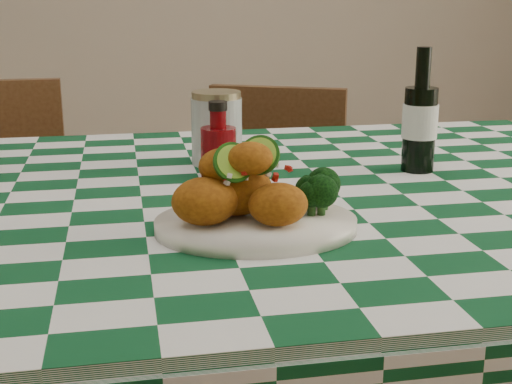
{
  "coord_description": "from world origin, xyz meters",
  "views": [
    {
      "loc": [
        -0.13,
        -1.09,
        1.1
      ],
      "look_at": [
        0.04,
        -0.2,
        0.84
      ],
      "focal_mm": 50.0,
      "sensor_mm": 36.0,
      "label": 1
    }
  ],
  "objects": [
    {
      "name": "broccoli_side",
      "position": [
        0.14,
        -0.19,
        0.83
      ],
      "size": [
        0.08,
        0.08,
        0.06
      ],
      "primitive_type": null,
      "color": "black",
      "rests_on": "plate"
    },
    {
      "name": "ketchup_bottle",
      "position": [
        0.03,
        0.1,
        0.85
      ],
      "size": [
        0.08,
        0.08,
        0.13
      ],
      "primitive_type": null,
      "rotation": [
        0.0,
        0.0,
        -0.28
      ],
      "color": "#670509",
      "rests_on": "dining_table"
    },
    {
      "name": "mason_jar",
      "position": [
        0.05,
        0.2,
        0.85
      ],
      "size": [
        0.1,
        0.1,
        0.13
      ],
      "primitive_type": null,
      "rotation": [
        0.0,
        0.0,
        0.11
      ],
      "color": "#B2BCBA",
      "rests_on": "dining_table"
    },
    {
      "name": "beer_bottle",
      "position": [
        0.39,
        0.08,
        0.9
      ],
      "size": [
        0.08,
        0.08,
        0.22
      ],
      "primitive_type": null,
      "rotation": [
        0.0,
        0.0,
        0.34
      ],
      "color": "black",
      "rests_on": "dining_table"
    },
    {
      "name": "fried_chicken_pile",
      "position": [
        0.03,
        -0.2,
        0.86
      ],
      "size": [
        0.16,
        0.12,
        0.1
      ],
      "primitive_type": null,
      "color": "#A0580F",
      "rests_on": "plate"
    },
    {
      "name": "wooden_chair_right",
      "position": [
        0.23,
        0.67,
        0.42
      ],
      "size": [
        0.52,
        0.53,
        0.84
      ],
      "primitive_type": null,
      "rotation": [
        0.0,
        0.0,
        -0.43
      ],
      "color": "#472814",
      "rests_on": "ground"
    },
    {
      "name": "plate",
      "position": [
        0.04,
        -0.2,
        0.8
      ],
      "size": [
        0.29,
        0.24,
        0.02
      ],
      "primitive_type": null,
      "rotation": [
        0.0,
        0.0,
        -0.1
      ],
      "color": "white",
      "rests_on": "dining_table"
    }
  ]
}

